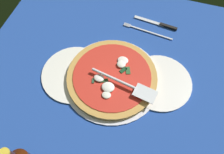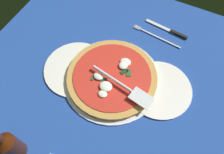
{
  "view_description": "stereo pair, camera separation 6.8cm",
  "coord_description": "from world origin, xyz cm",
  "px_view_note": "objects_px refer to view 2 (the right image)",
  "views": [
    {
      "loc": [
        -14.28,
        39.21,
        73.94
      ],
      "look_at": [
        -2.2,
        0.05,
        1.99
      ],
      "focal_mm": 36.04,
      "sensor_mm": 36.0,
      "label": 1
    },
    {
      "loc": [
        -20.55,
        36.7,
        73.94
      ],
      "look_at": [
        -2.2,
        0.05,
        1.99
      ],
      "focal_mm": 36.04,
      "sensor_mm": 36.0,
      "label": 2
    }
  ],
  "objects_px": {
    "beer_bottle": "(9,145)",
    "dinner_plate_right": "(77,69)",
    "pizza_server": "(124,86)",
    "pizza": "(112,77)",
    "place_setting_near": "(163,34)",
    "dinner_plate_left": "(159,89)"
  },
  "relations": [
    {
      "from": "beer_bottle",
      "to": "dinner_plate_right",
      "type": "bearing_deg",
      "value": -91.26
    },
    {
      "from": "pizza_server",
      "to": "beer_bottle",
      "type": "bearing_deg",
      "value": -111.58
    },
    {
      "from": "pizza",
      "to": "place_setting_near",
      "type": "bearing_deg",
      "value": -108.29
    },
    {
      "from": "place_setting_near",
      "to": "dinner_plate_left",
      "type": "bearing_deg",
      "value": 112.94
    },
    {
      "from": "dinner_plate_left",
      "to": "beer_bottle",
      "type": "height_order",
      "value": "beer_bottle"
    },
    {
      "from": "pizza",
      "to": "beer_bottle",
      "type": "distance_m",
      "value": 0.4
    },
    {
      "from": "dinner_plate_left",
      "to": "pizza_server",
      "type": "height_order",
      "value": "pizza_server"
    },
    {
      "from": "dinner_plate_right",
      "to": "pizza_server",
      "type": "distance_m",
      "value": 0.21
    },
    {
      "from": "dinner_plate_left",
      "to": "beer_bottle",
      "type": "relative_size",
      "value": 1.17
    },
    {
      "from": "pizza_server",
      "to": "dinner_plate_right",
      "type": "bearing_deg",
      "value": -171.72
    },
    {
      "from": "dinner_plate_right",
      "to": "pizza",
      "type": "distance_m",
      "value": 0.14
    },
    {
      "from": "pizza",
      "to": "pizza_server",
      "type": "distance_m",
      "value": 0.07
    },
    {
      "from": "dinner_plate_left",
      "to": "dinner_plate_right",
      "type": "distance_m",
      "value": 0.32
    },
    {
      "from": "pizza",
      "to": "beer_bottle",
      "type": "xyz_separation_m",
      "value": [
        0.15,
        0.37,
        0.06
      ]
    },
    {
      "from": "dinner_plate_left",
      "to": "pizza_server",
      "type": "distance_m",
      "value": 0.14
    },
    {
      "from": "place_setting_near",
      "to": "pizza",
      "type": "bearing_deg",
      "value": 77.94
    },
    {
      "from": "place_setting_near",
      "to": "beer_bottle",
      "type": "xyz_separation_m",
      "value": [
        0.25,
        0.66,
        0.07
      ]
    },
    {
      "from": "pizza_server",
      "to": "place_setting_near",
      "type": "bearing_deg",
      "value": 93.74
    },
    {
      "from": "dinner_plate_right",
      "to": "beer_bottle",
      "type": "bearing_deg",
      "value": 88.74
    },
    {
      "from": "pizza",
      "to": "beer_bottle",
      "type": "bearing_deg",
      "value": 67.81
    },
    {
      "from": "dinner_plate_right",
      "to": "place_setting_near",
      "type": "height_order",
      "value": "place_setting_near"
    },
    {
      "from": "dinner_plate_left",
      "to": "dinner_plate_right",
      "type": "xyz_separation_m",
      "value": [
        0.31,
        0.06,
        0.0
      ]
    }
  ]
}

